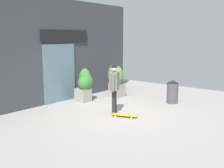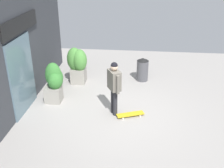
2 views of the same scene
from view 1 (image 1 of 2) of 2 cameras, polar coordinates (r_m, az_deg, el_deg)
The scene contains 7 objects.
ground_plane at distance 8.96m, azimuth 0.48°, elevation -6.19°, with size 12.00×12.00×0.00m, color #9E9993.
building_facade at distance 10.59m, azimuth -11.43°, elevation 6.74°, with size 8.02×0.31×3.90m.
skateboarder at distance 8.70m, azimuth 0.49°, elevation 0.00°, with size 0.56×0.44×1.62m.
skateboard at distance 8.55m, azimuth 2.63°, elevation -6.56°, with size 0.50×0.83×0.08m.
planter_box_left at distance 10.47m, azimuth -5.77°, elevation 0.04°, with size 0.67×0.59×1.29m.
planter_box_right at distance 11.22m, azimuth 0.86°, elevation 1.09°, with size 0.65×0.72×1.36m.
trash_bin at distance 10.46m, azimuth 12.64°, elevation -1.59°, with size 0.44×0.44×0.88m.
Camera 1 is at (-6.71, -5.39, 2.49)m, focal length 43.31 mm.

